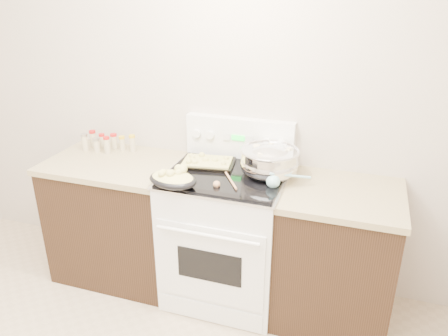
% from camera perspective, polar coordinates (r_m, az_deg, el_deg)
% --- Properties ---
extents(counter_left, '(0.93, 0.67, 0.92)m').
position_cam_1_polar(counter_left, '(3.35, -13.35, -6.30)').
color(counter_left, black).
rests_on(counter_left, ground).
extents(counter_right, '(0.73, 0.67, 0.92)m').
position_cam_1_polar(counter_right, '(2.94, 14.30, -11.04)').
color(counter_right, black).
rests_on(counter_right, ground).
extents(kitchen_range, '(0.78, 0.73, 1.22)m').
position_cam_1_polar(kitchen_range, '(3.02, 0.33, -8.51)').
color(kitchen_range, white).
rests_on(kitchen_range, ground).
extents(mixing_bowl, '(0.49, 0.49, 0.22)m').
position_cam_1_polar(mixing_bowl, '(2.77, 5.95, 0.83)').
color(mixing_bowl, silver).
rests_on(mixing_bowl, kitchen_range).
extents(roasting_pan, '(0.34, 0.27, 0.12)m').
position_cam_1_polar(roasting_pan, '(2.63, -6.70, -1.35)').
color(roasting_pan, black).
rests_on(roasting_pan, kitchen_range).
extents(baking_sheet, '(0.39, 0.30, 0.06)m').
position_cam_1_polar(baking_sheet, '(2.92, -2.24, 0.76)').
color(baking_sheet, black).
rests_on(baking_sheet, kitchen_range).
extents(wooden_spoon, '(0.16, 0.23, 0.04)m').
position_cam_1_polar(wooden_spoon, '(2.65, -0.27, -1.94)').
color(wooden_spoon, tan).
rests_on(wooden_spoon, kitchen_range).
extents(blue_ladle, '(0.25, 0.18, 0.10)m').
position_cam_1_polar(blue_ladle, '(2.63, 6.67, -1.67)').
color(blue_ladle, '#95D3DF').
rests_on(blue_ladle, kitchen_range).
extents(spice_jars, '(0.39, 0.15, 0.13)m').
position_cam_1_polar(spice_jars, '(3.35, -15.21, 3.28)').
color(spice_jars, '#BFB28C').
rests_on(spice_jars, counter_left).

